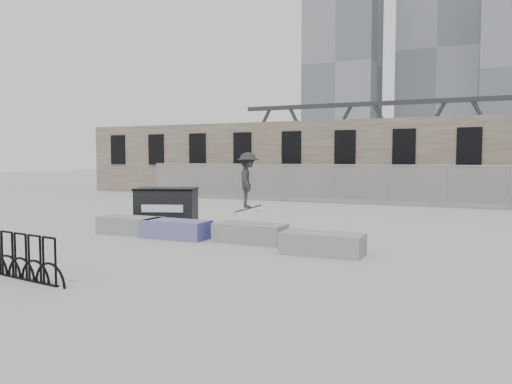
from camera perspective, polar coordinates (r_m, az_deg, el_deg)
ground at (r=14.63m, az=-4.90°, el=-5.40°), size 120.00×120.00×0.00m
stone_wall at (r=29.66m, az=10.73°, el=3.68°), size 36.00×2.58×4.50m
chainlink_fence at (r=26.08m, az=8.73°, el=0.99°), size 22.06×0.06×2.02m
planter_far_left at (r=16.03m, az=-14.16°, el=-3.63°), size 2.00×0.90×0.53m
planter_center_left at (r=14.91m, az=-9.12°, el=-4.13°), size 2.00×0.90×0.53m
planter_center_right at (r=13.99m, az=-0.68°, el=-4.62°), size 2.00×0.90×0.53m
planter_offset at (r=12.39m, az=7.61°, el=-5.77°), size 2.00×0.90×0.53m
dumpster at (r=17.34m, az=-10.19°, el=-1.72°), size 2.34×1.89×1.34m
bike_rack at (r=11.20m, az=-26.54°, el=-6.43°), size 3.56×0.54×0.90m
skyline_towers at (r=108.26m, az=20.50°, el=13.54°), size 58.00×28.00×48.00m
truss_bridge at (r=67.64m, az=27.13°, el=5.04°), size 70.00×3.00×9.80m
skateboarder at (r=14.53m, az=-0.92°, el=1.36°), size 0.98×1.20×1.77m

